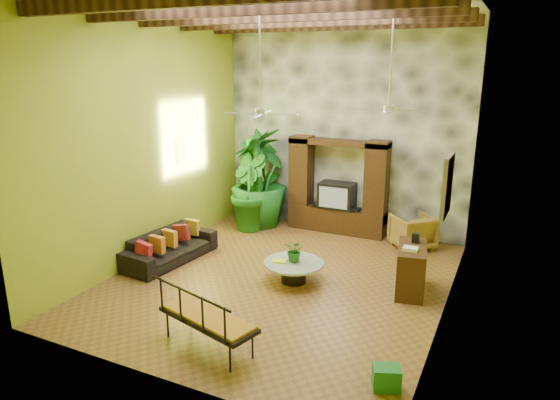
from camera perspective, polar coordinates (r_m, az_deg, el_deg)
The scene contains 23 objects.
ground at distance 9.71m, azimuth 0.12°, elevation -9.02°, with size 7.00×7.00×0.00m, color brown.
ceiling at distance 8.88m, azimuth 0.14°, elevation 21.78°, with size 6.00×7.00×0.02m, color silver.
back_wall at distance 12.18m, azimuth 7.36°, elevation 8.17°, with size 6.00×0.02×5.00m, color #91AA26.
left_wall at distance 10.60m, azimuth -14.76°, elevation 6.70°, with size 0.02×7.00×5.00m, color #91AA26.
right_wall at distance 8.15m, azimuth 19.56°, elevation 3.78°, with size 0.02×7.00×5.00m, color #91AA26.
stone_accent_wall at distance 12.12m, azimuth 7.27°, elevation 8.14°, with size 5.98×0.10×4.98m, color #3B3E43.
ceiling_beams at distance 8.86m, azimuth 0.14°, elevation 20.36°, with size 5.95×5.36×0.22m.
entertainment_center at distance 12.13m, azimuth 6.56°, elevation 0.78°, with size 2.40×0.55×2.30m.
ceiling_fan_front at distance 8.59m, azimuth -2.27°, elevation 11.30°, with size 1.28×1.28×1.86m.
ceiling_fan_back at distance 9.45m, azimuth 12.36°, elevation 11.35°, with size 1.28×1.28×1.86m.
wall_art_mask at distance 11.40m, azimuth -11.22°, elevation 5.47°, with size 0.06×0.32×0.55m, color gold.
wall_art_painting at distance 7.61m, azimuth 18.58°, elevation 1.54°, with size 0.06×0.70×0.90m, color navy.
sofa at distance 10.69m, azimuth -12.45°, elevation -5.22°, with size 2.14×0.84×0.62m, color black.
wicker_armchair at distance 11.52m, azimuth 14.91°, elevation -3.50°, with size 0.81×0.83×0.76m, color olive.
tall_plant_a at distance 12.86m, azimuth -1.84°, elevation 2.76°, with size 1.25×0.85×2.38m, color #19601E.
tall_plant_b at distance 12.27m, azimuth -3.74°, elevation 1.13°, with size 1.09×0.88×1.98m, color #1B681C.
tall_plant_c at distance 12.49m, azimuth -2.43°, elevation 2.60°, with size 1.39×1.39×2.48m, color #19611E.
coffee_table at distance 9.50m, azimuth 1.57°, elevation -7.89°, with size 1.13×1.13×0.40m.
centerpiece_plant at distance 9.39m, azimuth 1.72°, elevation -5.81°, with size 0.39×0.34×0.44m, color #1C5717.
yellow_tray at distance 9.45m, azimuth -0.10°, elevation -6.98°, with size 0.27×0.19×0.03m, color yellow.
iron_bench at distance 7.37m, azimuth -8.61°, elevation -13.03°, with size 1.70×0.99×0.57m.
side_console at distance 9.36m, azimuth 14.74°, elevation -7.66°, with size 0.48×1.08×0.86m, color #381911.
green_bin at distance 6.87m, azimuth 12.08°, elevation -19.23°, with size 0.35×0.26×0.30m, color #1B6626.
Camera 1 is at (3.82, -7.96, 4.03)m, focal length 32.00 mm.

